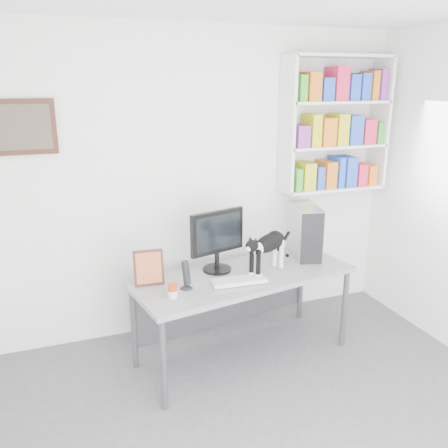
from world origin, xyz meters
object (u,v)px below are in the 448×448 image
object	(u,v)px
keyboard	(239,281)
monitor	(217,240)
leaning_print	(149,267)
cat	(268,253)
desk	(243,316)
bookshelf	(335,124)
soup_can	(173,291)
pc_tower	(305,231)
speaker	(186,275)

from	to	relation	value
keyboard	monitor	bearing A→B (deg)	108.30
leaning_print	cat	size ratio (longest dim) A/B	0.51
monitor	cat	world-z (taller)	monitor
desk	keyboard	size ratio (longest dim) A/B	4.20
monitor	keyboard	bearing A→B (deg)	-91.07
desk	leaning_print	size ratio (longest dim) A/B	6.35
leaning_print	bookshelf	bearing A→B (deg)	19.74
desk	leaning_print	xyz separation A→B (m)	(-0.76, 0.07, 0.51)
soup_can	cat	xyz separation A→B (m)	(0.84, 0.18, 0.12)
pc_tower	leaning_print	size ratio (longest dim) A/B	1.62
bookshelf	speaker	bearing A→B (deg)	-157.69
keyboard	soup_can	distance (m)	0.55
monitor	speaker	size ratio (longest dim) A/B	2.29
bookshelf	desk	size ratio (longest dim) A/B	0.69
bookshelf	cat	bearing A→B (deg)	-147.48
bookshelf	monitor	world-z (taller)	bookshelf
pc_tower	speaker	size ratio (longest dim) A/B	2.02
speaker	cat	bearing A→B (deg)	-20.97
monitor	desk	bearing A→B (deg)	-55.34
leaning_print	desk	bearing A→B (deg)	-0.47
keyboard	bookshelf	bearing A→B (deg)	33.93
soup_can	pc_tower	bearing A→B (deg)	18.27
desk	soup_can	size ratio (longest dim) A/B	17.58
bookshelf	soup_can	distance (m)	2.22
soup_can	cat	world-z (taller)	cat
desk	pc_tower	xyz separation A→B (m)	(0.66, 0.22, 0.60)
bookshelf	desk	xyz separation A→B (m)	(-1.14, -0.57, -1.48)
bookshelf	desk	bearing A→B (deg)	-153.36
monitor	speaker	world-z (taller)	monitor
pc_tower	leaning_print	world-z (taller)	pc_tower
monitor	pc_tower	bearing A→B (deg)	-10.81
desk	monitor	bearing A→B (deg)	130.11
bookshelf	soup_can	bearing A→B (deg)	-156.18
leaning_print	cat	bearing A→B (deg)	-1.30
monitor	speaker	xyz separation A→B (m)	(-0.33, -0.26, -0.15)
pc_tower	leaning_print	xyz separation A→B (m)	(-1.42, -0.14, -0.09)
keyboard	soup_can	bearing A→B (deg)	-168.21
bookshelf	soup_can	world-z (taller)	bookshelf
desk	soup_can	world-z (taller)	soup_can
desk	keyboard	xyz separation A→B (m)	(-0.10, -0.14, 0.39)
bookshelf	speaker	size ratio (longest dim) A/B	5.48
bookshelf	soup_can	size ratio (longest dim) A/B	12.20
monitor	cat	distance (m)	0.42
speaker	soup_can	distance (m)	0.18
pc_tower	monitor	bearing A→B (deg)	-161.37
pc_tower	speaker	bearing A→B (deg)	-150.57
leaning_print	cat	world-z (taller)	cat
leaning_print	monitor	bearing A→B (deg)	12.64
desk	pc_tower	world-z (taller)	pc_tower
desk	bookshelf	bearing A→B (deg)	16.78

